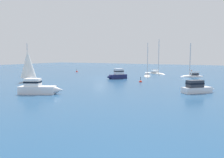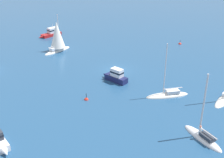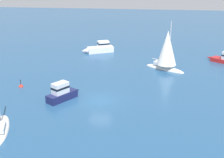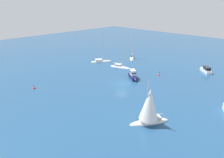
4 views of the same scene
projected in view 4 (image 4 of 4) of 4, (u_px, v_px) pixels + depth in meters
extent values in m
plane|color=navy|center=(122.00, 84.00, 42.25)|extent=(160.00, 160.00, 0.00)
ellipsoid|color=white|center=(132.00, 58.00, 61.71)|extent=(4.39, 5.45, 1.02)
cube|color=#2D333D|center=(132.00, 56.00, 62.06)|extent=(1.76, 1.95, 0.41)
cylinder|color=silver|center=(132.00, 47.00, 59.58)|extent=(0.20, 0.20, 7.31)
cylinder|color=silver|center=(132.00, 54.00, 61.91)|extent=(1.61, 2.19, 0.16)
cylinder|color=white|center=(133.00, 56.00, 61.08)|extent=(0.32, 0.32, 0.96)
sphere|color=#D47C64|center=(133.00, 54.00, 60.85)|extent=(0.24, 0.24, 0.24)
cube|color=white|center=(206.00, 71.00, 49.33)|extent=(3.84, 3.84, 0.78)
cone|color=white|center=(202.00, 68.00, 51.62)|extent=(1.27, 1.27, 0.78)
cube|color=#2D333D|center=(207.00, 68.00, 48.70)|extent=(2.30, 2.30, 0.95)
cube|color=black|center=(207.00, 68.00, 48.68)|extent=(2.36, 2.36, 0.24)
ellipsoid|color=silver|center=(101.00, 62.00, 58.40)|extent=(5.07, 6.44, 0.78)
cube|color=white|center=(99.00, 60.00, 58.02)|extent=(2.06, 2.30, 0.44)
cylinder|color=silver|center=(103.00, 46.00, 56.64)|extent=(0.18, 0.18, 8.93)
cylinder|color=silver|center=(99.00, 58.00, 57.83)|extent=(1.79, 2.57, 0.14)
cube|color=#191E4C|center=(133.00, 77.00, 45.25)|extent=(3.91, 3.26, 0.91)
cone|color=#191E4C|center=(136.00, 80.00, 43.15)|extent=(1.30, 1.29, 0.91)
cube|color=silver|center=(133.00, 72.00, 44.98)|extent=(2.16, 1.96, 1.29)
cube|color=black|center=(133.00, 72.00, 44.95)|extent=(2.22, 2.01, 0.24)
ellipsoid|color=silver|center=(149.00, 122.00, 28.71)|extent=(4.70, 6.25, 1.01)
cube|color=silver|center=(154.00, 118.00, 28.58)|extent=(1.92, 2.19, 0.52)
cylinder|color=silver|center=(147.00, 101.00, 27.06)|extent=(0.13, 0.13, 6.85)
cylinder|color=silver|center=(155.00, 115.00, 28.38)|extent=(1.63, 2.51, 0.10)
cone|color=white|center=(149.00, 104.00, 27.36)|extent=(4.00, 4.00, 5.14)
ellipsoid|color=silver|center=(120.00, 67.00, 53.11)|extent=(6.51, 3.49, 0.92)
cube|color=silver|center=(118.00, 65.00, 53.16)|extent=(2.15, 1.64, 0.45)
cylinder|color=silver|center=(123.00, 54.00, 51.22)|extent=(0.14, 0.14, 7.50)
cylinder|color=silver|center=(118.00, 63.00, 52.99)|extent=(2.74, 1.00, 0.11)
sphere|color=red|center=(34.00, 89.00, 40.04)|extent=(0.65, 0.65, 0.65)
cylinder|color=black|center=(34.00, 86.00, 39.82)|extent=(0.08, 0.08, 0.51)
sphere|color=red|center=(159.00, 75.00, 47.37)|extent=(0.60, 0.60, 0.60)
cylinder|color=black|center=(159.00, 73.00, 47.12)|extent=(0.08, 0.08, 0.68)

